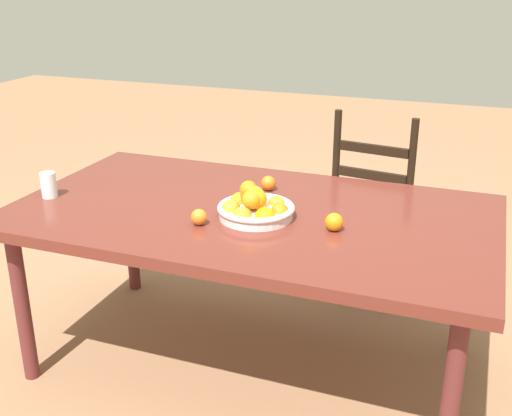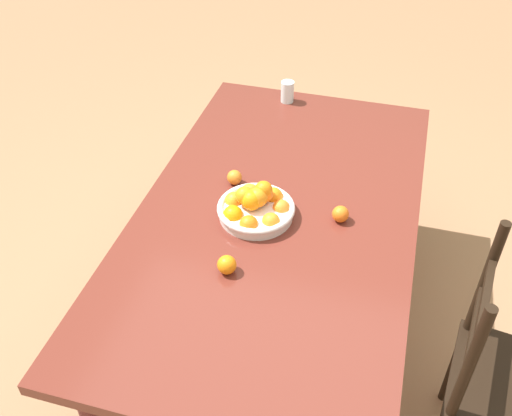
% 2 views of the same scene
% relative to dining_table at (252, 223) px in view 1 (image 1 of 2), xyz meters
% --- Properties ---
extents(ground_plane, '(12.00, 12.00, 0.00)m').
position_rel_dining_table_xyz_m(ground_plane, '(0.00, 0.00, -0.66)').
color(ground_plane, '#946A4A').
extents(dining_table, '(1.90, 1.06, 0.72)m').
position_rel_dining_table_xyz_m(dining_table, '(0.00, 0.00, 0.00)').
color(dining_table, maroon).
rests_on(dining_table, ground).
extents(chair_near_window, '(0.49, 0.49, 0.98)m').
position_rel_dining_table_xyz_m(chair_near_window, '(0.36, 0.89, -0.21)').
color(chair_near_window, black).
rests_on(chair_near_window, ground).
extents(fruit_bowl, '(0.30, 0.30, 0.14)m').
position_rel_dining_table_xyz_m(fruit_bowl, '(0.04, -0.08, 0.10)').
color(fruit_bowl, silver).
rests_on(fruit_bowl, dining_table).
extents(orange_loose_0, '(0.06, 0.06, 0.06)m').
position_rel_dining_table_xyz_m(orange_loose_0, '(-0.13, -0.21, 0.09)').
color(orange_loose_0, orange).
rests_on(orange_loose_0, dining_table).
extents(orange_loose_1, '(0.06, 0.06, 0.06)m').
position_rel_dining_table_xyz_m(orange_loose_1, '(-0.01, 0.24, 0.09)').
color(orange_loose_1, orange).
rests_on(orange_loose_1, dining_table).
extents(orange_loose_2, '(0.07, 0.07, 0.07)m').
position_rel_dining_table_xyz_m(orange_loose_2, '(0.36, -0.09, 0.09)').
color(orange_loose_2, orange).
rests_on(orange_loose_2, dining_table).
extents(drinking_glass, '(0.06, 0.06, 0.11)m').
position_rel_dining_table_xyz_m(drinking_glass, '(-0.85, -0.16, 0.11)').
color(drinking_glass, silver).
rests_on(drinking_glass, dining_table).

